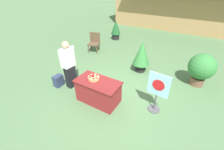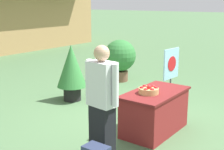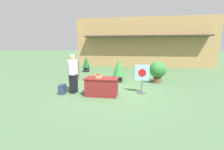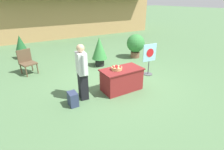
% 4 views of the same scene
% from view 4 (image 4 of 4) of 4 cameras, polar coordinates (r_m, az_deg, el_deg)
% --- Properties ---
extents(ground_plane, '(120.00, 120.00, 0.00)m').
position_cam_4_polar(ground_plane, '(6.75, 1.82, -1.67)').
color(ground_plane, '#4C7047').
extents(storefront_building, '(13.54, 5.03, 4.78)m').
position_cam_4_polar(storefront_building, '(16.44, -13.43, 21.37)').
color(storefront_building, tan).
rests_on(storefront_building, ground_plane).
extents(display_table, '(1.39, 0.75, 0.76)m').
position_cam_4_polar(display_table, '(5.91, 3.15, -1.45)').
color(display_table, maroon).
rests_on(display_table, ground_plane).
extents(apple_basket, '(0.35, 0.35, 0.16)m').
position_cam_4_polar(apple_basket, '(5.67, 1.56, 2.31)').
color(apple_basket, tan).
rests_on(apple_basket, display_table).
extents(person_visitor, '(0.31, 0.61, 1.72)m').
position_cam_4_polar(person_visitor, '(5.27, -9.73, 0.95)').
color(person_visitor, black).
rests_on(person_visitor, ground_plane).
extents(backpack, '(0.24, 0.34, 0.42)m').
position_cam_4_polar(backpack, '(5.25, -12.65, -7.65)').
color(backpack, '#2D3856').
rests_on(backpack, ground_plane).
extents(poster_board, '(0.61, 0.36, 1.28)m').
position_cam_4_polar(poster_board, '(7.16, 12.09, 5.40)').
color(poster_board, '#4C4C51').
rests_on(poster_board, ground_plane).
extents(patio_chair, '(0.69, 0.69, 0.99)m').
position_cam_4_polar(patio_chair, '(8.00, -26.13, 4.21)').
color(patio_chair, brown).
rests_on(patio_chair, ground_plane).
extents(potted_plant_near_left, '(0.93, 0.93, 1.23)m').
position_cam_4_polar(potted_plant_near_left, '(9.30, 7.72, 9.98)').
color(potted_plant_near_left, brown).
rests_on(potted_plant_near_left, ground_plane).
extents(potted_plant_far_left, '(0.61, 0.61, 1.21)m').
position_cam_4_polar(potted_plant_far_left, '(10.19, -27.60, 8.42)').
color(potted_plant_far_left, black).
rests_on(potted_plant_far_left, ground_plane).
extents(potted_plant_near_right, '(0.70, 0.70, 1.34)m').
position_cam_4_polar(potted_plant_near_right, '(8.00, -4.14, 8.26)').
color(potted_plant_near_right, black).
rests_on(potted_plant_near_right, ground_plane).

